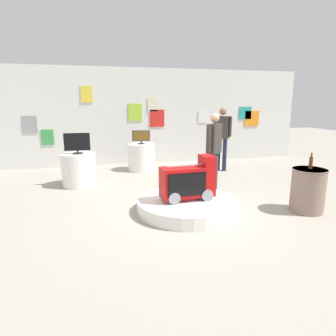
{
  "coord_description": "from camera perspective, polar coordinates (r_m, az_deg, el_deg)",
  "views": [
    {
      "loc": [
        -1.69,
        -5.15,
        1.98
      ],
      "look_at": [
        -0.36,
        0.05,
        0.78
      ],
      "focal_mm": 31.83,
      "sensor_mm": 36.0,
      "label": 1
    }
  ],
  "objects": [
    {
      "name": "shopper_browsing_rear",
      "position": [
        8.77,
        10.33,
        6.4
      ],
      "size": [
        0.4,
        0.44,
        1.81
      ],
      "color": "#1E233F",
      "rests_on": "ground"
    },
    {
      "name": "display_pedestal_center_rear",
      "position": [
        7.43,
        -16.71,
        -0.32
      ],
      "size": [
        0.8,
        0.8,
        0.78
      ],
      "primitive_type": "cylinder",
      "color": "white",
      "rests_on": "ground"
    },
    {
      "name": "tv_on_left_rear",
      "position": [
        8.7,
        -5.16,
        6.04
      ],
      "size": [
        0.51,
        0.19,
        0.39
      ],
      "color": "black",
      "rests_on": "display_pedestal_left_rear"
    },
    {
      "name": "tv_on_center_rear",
      "position": [
        7.32,
        -17.02,
        4.61
      ],
      "size": [
        0.59,
        0.24,
        0.49
      ],
      "color": "black",
      "rests_on": "display_pedestal_center_rear"
    },
    {
      "name": "main_display_pedestal",
      "position": [
        5.53,
        3.66,
        -7.16
      ],
      "size": [
        1.83,
        1.83,
        0.23
      ],
      "primitive_type": "cylinder",
      "color": "white",
      "rests_on": "ground"
    },
    {
      "name": "ground_plane",
      "position": [
        5.77,
        3.62,
        -7.52
      ],
      "size": [
        30.0,
        30.0,
        0.0
      ],
      "primitive_type": "plane",
      "color": "#A8A091"
    },
    {
      "name": "display_pedestal_left_rear",
      "position": [
        8.79,
        -5.1,
        2.1
      ],
      "size": [
        0.79,
        0.79,
        0.78
      ],
      "primitive_type": "cylinder",
      "color": "white",
      "rests_on": "ground"
    },
    {
      "name": "back_wall_display",
      "position": [
        9.71,
        -4.32,
        9.75
      ],
      "size": [
        10.67,
        0.13,
        3.02
      ],
      "color": "silver",
      "rests_on": "ground"
    },
    {
      "name": "shopper_browsing_near_truck",
      "position": [
        6.68,
        8.79,
        4.15
      ],
      "size": [
        0.44,
        0.4,
        1.74
      ],
      "color": "#194751",
      "rests_on": "ground"
    },
    {
      "name": "novelty_firetruck_tv",
      "position": [
        5.4,
        3.95,
        -2.75
      ],
      "size": [
        1.0,
        0.47,
        0.8
      ],
      "color": "gray",
      "rests_on": "main_display_pedestal"
    },
    {
      "name": "side_table_round",
      "position": [
        6.01,
        25.22,
        -3.82
      ],
      "size": [
        0.62,
        0.62,
        0.8
      ],
      "color": "gray",
      "rests_on": "ground"
    },
    {
      "name": "bottle_on_side_table",
      "position": [
        5.93,
        25.69,
        0.99
      ],
      "size": [
        0.07,
        0.07,
        0.29
      ],
      "color": "brown",
      "rests_on": "side_table_round"
    }
  ]
}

